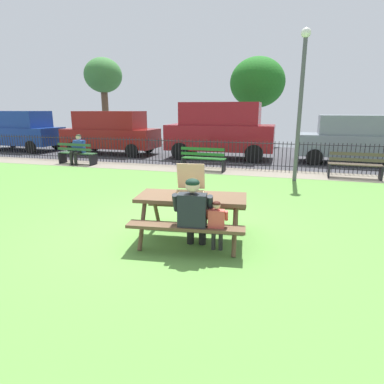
# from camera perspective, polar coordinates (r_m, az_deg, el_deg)

# --- Properties ---
(ground) EXTENTS (28.00, 10.80, 0.02)m
(ground) POSITION_cam_1_polar(r_m,az_deg,el_deg) (7.31, -0.24, -2.92)
(ground) COLOR #598E3D
(cobblestone_walkway) EXTENTS (28.00, 1.40, 0.01)m
(cobblestone_walkway) POSITION_cam_1_polar(r_m,az_deg,el_deg) (11.77, 6.12, 3.67)
(cobblestone_walkway) COLOR gray
(street_asphalt) EXTENTS (28.00, 7.68, 0.01)m
(street_asphalt) POSITION_cam_1_polar(r_m,az_deg,el_deg) (16.21, 8.90, 6.51)
(street_asphalt) COLOR #38383D
(picnic_table_foreground) EXTENTS (1.96, 1.67, 0.79)m
(picnic_table_foreground) POSITION_cam_1_polar(r_m,az_deg,el_deg) (5.42, -0.06, -2.43)
(picnic_table_foreground) COLOR brown
(picnic_table_foreground) RESTS_ON ground
(pizza_box_open) EXTENTS (0.54, 0.61, 0.52)m
(pizza_box_open) POSITION_cam_1_polar(r_m,az_deg,el_deg) (5.38, -0.45, 0.43)
(pizza_box_open) COLOR tan
(pizza_box_open) RESTS_ON picnic_table_foreground
(adult_at_table) EXTENTS (0.63, 0.62, 1.19)m
(adult_at_table) POSITION_cam_1_polar(r_m,az_deg,el_deg) (4.91, 0.24, -3.49)
(adult_at_table) COLOR black
(adult_at_table) RESTS_ON ground
(child_at_table) EXTENTS (0.36, 0.35, 0.87)m
(child_at_table) POSITION_cam_1_polar(r_m,az_deg,el_deg) (4.89, 4.35, -5.30)
(child_at_table) COLOR #2E2E2E
(child_at_table) RESTS_ON ground
(iron_fence_streetside) EXTENTS (23.65, 0.03, 1.05)m
(iron_fence_streetside) POSITION_cam_1_polar(r_m,az_deg,el_deg) (12.37, 6.74, 6.69)
(iron_fence_streetside) COLOR black
(iron_fence_streetside) RESTS_ON ground
(park_bench_left) EXTENTS (1.63, 0.59, 0.85)m
(park_bench_left) POSITION_cam_1_polar(r_m,az_deg,el_deg) (13.95, -19.62, 6.35)
(park_bench_left) COLOR #2F5833
(park_bench_left) RESTS_ON ground
(park_bench_center) EXTENTS (1.62, 0.55, 0.85)m
(park_bench_center) POSITION_cam_1_polar(r_m,az_deg,el_deg) (11.73, 2.00, 5.80)
(park_bench_center) COLOR #226325
(park_bench_center) RESTS_ON ground
(park_bench_right) EXTENTS (1.62, 0.56, 0.85)m
(park_bench_right) POSITION_cam_1_polar(r_m,az_deg,el_deg) (11.62, 26.81, 4.17)
(park_bench_right) COLOR brown
(park_bench_right) RESTS_ON ground
(person_on_park_bench) EXTENTS (0.62, 0.61, 1.19)m
(person_on_park_bench) POSITION_cam_1_polar(r_m,az_deg,el_deg) (13.90, -19.45, 7.34)
(person_on_park_bench) COLOR black
(person_on_park_bench) RESTS_ON ground
(lamp_post_walkway) EXTENTS (0.28, 0.28, 4.38)m
(lamp_post_walkway) POSITION_cam_1_polar(r_m,az_deg,el_deg) (10.39, 18.71, 16.33)
(lamp_post_walkway) COLOR #4C4C51
(lamp_post_walkway) RESTS_ON ground
(parked_car_far_left) EXTENTS (4.68, 2.12, 2.08)m
(parked_car_far_left) POSITION_cam_1_polar(r_m,az_deg,el_deg) (19.96, -28.19, 9.64)
(parked_car_far_left) COLOR navy
(parked_car_far_left) RESTS_ON ground
(parked_car_left) EXTENTS (4.62, 1.99, 2.08)m
(parked_car_left) POSITION_cam_1_polar(r_m,az_deg,el_deg) (16.65, -14.13, 10.27)
(parked_car_left) COLOR maroon
(parked_car_left) RESTS_ON ground
(parked_car_center) EXTENTS (4.72, 2.10, 2.46)m
(parked_car_center) POSITION_cam_1_polar(r_m,az_deg,el_deg) (14.72, 5.03, 10.97)
(parked_car_center) COLOR maroon
(parked_car_center) RESTS_ON ground
(parked_car_right) EXTENTS (4.47, 2.05, 1.94)m
(parked_car_right) POSITION_cam_1_polar(r_m,az_deg,el_deg) (14.72, 26.62, 8.36)
(parked_car_right) COLOR gray
(parked_car_right) RESTS_ON ground
(far_tree_left) EXTENTS (2.65, 2.65, 5.71)m
(far_tree_left) POSITION_cam_1_polar(r_m,az_deg,el_deg) (25.20, -15.38, 18.96)
(far_tree_left) COLOR brown
(far_tree_left) RESTS_ON ground
(far_tree_midleft) EXTENTS (3.42, 3.42, 5.34)m
(far_tree_midleft) POSITION_cam_1_polar(r_m,az_deg,el_deg) (21.78, 11.44, 18.28)
(far_tree_midleft) COLOR brown
(far_tree_midleft) RESTS_ON ground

